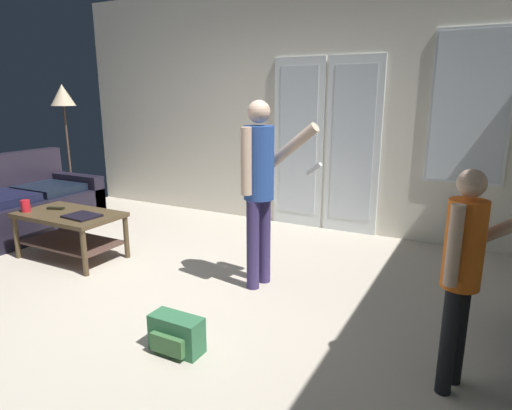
{
  "coord_description": "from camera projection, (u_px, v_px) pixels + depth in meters",
  "views": [
    {
      "loc": [
        2.22,
        -2.4,
        1.59
      ],
      "look_at": [
        0.71,
        0.44,
        0.79
      ],
      "focal_mm": 31.04,
      "sensor_mm": 36.0,
      "label": 1
    }
  ],
  "objects": [
    {
      "name": "wall_back_with_doors",
      "position": [
        295.0,
        110.0,
        5.31
      ],
      "size": [
        6.23,
        0.09,
        2.9
      ],
      "color": "silver",
      "rests_on": "ground_plane"
    },
    {
      "name": "ground_plane",
      "position": [
        149.0,
        306.0,
        3.45
      ],
      "size": [
        6.23,
        5.3,
        0.02
      ],
      "primitive_type": "cube",
      "color": "#BFB4A2"
    },
    {
      "name": "laptop_closed",
      "position": [
        82.0,
        216.0,
        4.18
      ],
      "size": [
        0.33,
        0.27,
        0.02
      ],
      "primitive_type": "cube",
      "rotation": [
        0.0,
        0.0,
        -0.07
      ],
      "color": "black",
      "rests_on": "coffee_table"
    },
    {
      "name": "floor_lamp",
      "position": [
        63.0,
        103.0,
        5.89
      ],
      "size": [
        0.32,
        0.32,
        1.72
      ],
      "color": "#38262E",
      "rests_on": "ground_plane"
    },
    {
      "name": "tv_remote_black",
      "position": [
        56.0,
        208.0,
        4.46
      ],
      "size": [
        0.18,
        0.1,
        0.02
      ],
      "primitive_type": "cube",
      "rotation": [
        0.0,
        0.0,
        0.32
      ],
      "color": "black",
      "rests_on": "coffee_table"
    },
    {
      "name": "backpack",
      "position": [
        176.0,
        335.0,
        2.8
      ],
      "size": [
        0.35,
        0.19,
        0.24
      ],
      "color": "#326D47",
      "rests_on": "ground_plane"
    },
    {
      "name": "cup_near_edge",
      "position": [
        25.0,
        206.0,
        4.36
      ],
      "size": [
        0.09,
        0.09,
        0.12
      ],
      "primitive_type": "cylinder",
      "color": "red",
      "rests_on": "coffee_table"
    },
    {
      "name": "coffee_table",
      "position": [
        70.0,
        225.0,
        4.36
      ],
      "size": [
        1.02,
        0.59,
        0.47
      ],
      "color": "#4C3C26",
      "rests_on": "ground_plane"
    },
    {
      "name": "person_child",
      "position": [
        465.0,
        263.0,
        2.3
      ],
      "size": [
        0.53,
        0.32,
        1.24
      ],
      "color": "black",
      "rests_on": "ground_plane"
    },
    {
      "name": "person_adult",
      "position": [
        260.0,
        178.0,
        3.58
      ],
      "size": [
        0.62,
        0.42,
        1.55
      ],
      "color": "#392E5E",
      "rests_on": "ground_plane"
    }
  ]
}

